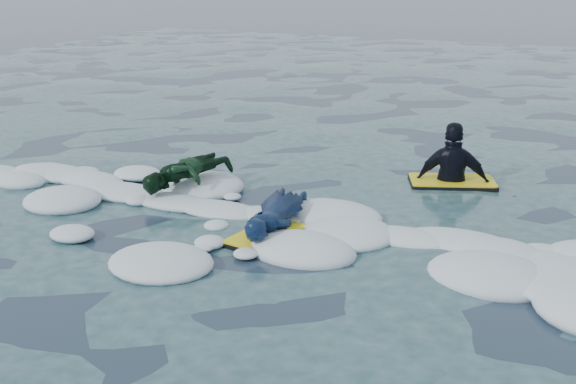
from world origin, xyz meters
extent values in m
plane|color=#162135|center=(0.00, 0.00, 0.00)|extent=(120.00, 120.00, 0.00)
cube|color=black|center=(0.22, 0.80, 0.03)|extent=(0.68, 1.05, 0.05)
cube|color=yellow|center=(0.22, 0.80, 0.07)|extent=(0.65, 1.02, 0.02)
imported|color=navy|center=(0.22, 1.05, 0.21)|extent=(0.72, 1.52, 0.35)
cube|color=black|center=(-1.38, 1.52, 0.03)|extent=(0.60, 0.92, 0.04)
cube|color=yellow|center=(-1.38, 1.52, 0.06)|extent=(0.58, 0.90, 0.02)
cube|color=#1931BD|center=(-1.38, 1.52, 0.07)|extent=(0.28, 0.83, 0.01)
imported|color=#0F3919|center=(-1.38, 1.72, 0.27)|extent=(1.01, 1.42, 0.49)
cube|color=black|center=(1.65, 3.63, 0.04)|extent=(1.31, 1.02, 0.06)
cube|color=yellow|center=(1.65, 3.63, 0.08)|extent=(1.28, 0.98, 0.02)
imported|color=black|center=(1.65, 3.63, 0.02)|extent=(1.08, 0.64, 1.73)
camera|label=1|loc=(3.59, -5.86, 2.99)|focal=45.00mm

